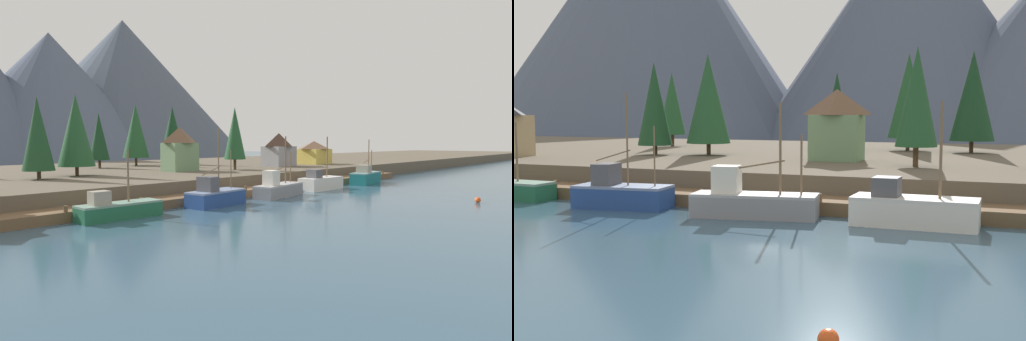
% 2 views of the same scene
% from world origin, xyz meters
% --- Properties ---
extents(ground_plane, '(400.00, 400.00, 1.00)m').
position_xyz_m(ground_plane, '(0.00, 20.00, -0.50)').
color(ground_plane, '#335166').
extents(dock, '(80.00, 4.00, 1.60)m').
position_xyz_m(dock, '(0.00, 1.99, 0.50)').
color(dock, brown).
rests_on(dock, ground_plane).
extents(shoreline_bank, '(400.00, 56.00, 2.50)m').
position_xyz_m(shoreline_bank, '(0.00, 32.00, 1.25)').
color(shoreline_bank, brown).
rests_on(shoreline_bank, ground_plane).
extents(mountain_west_peak, '(107.88, 107.88, 80.32)m').
position_xyz_m(mountain_west_peak, '(-92.32, 130.70, 40.16)').
color(mountain_west_peak, '#4C566B').
rests_on(mountain_west_peak, ground_plane).
extents(mountain_central_peak, '(93.36, 93.36, 67.91)m').
position_xyz_m(mountain_central_peak, '(-11.54, 144.55, 33.96)').
color(mountain_central_peak, '#4C566B').
rests_on(mountain_central_peak, ground_plane).
extents(fishing_boat_blue, '(7.77, 3.82, 8.99)m').
position_xyz_m(fishing_boat_blue, '(-11.56, -2.09, 1.13)').
color(fishing_boat_blue, navy).
rests_on(fishing_boat_blue, ground_plane).
extents(fishing_boat_grey, '(9.32, 4.24, 8.18)m').
position_xyz_m(fishing_boat_grey, '(-0.31, -2.32, 1.11)').
color(fishing_boat_grey, gray).
rests_on(fishing_boat_grey, ground_plane).
extents(fishing_boat_white, '(8.15, 3.04, 8.22)m').
position_xyz_m(fishing_boat_white, '(10.92, -1.67, 1.11)').
color(fishing_boat_white, silver).
rests_on(fishing_boat_white, ground_plane).
extents(house_green, '(5.28, 4.23, 7.38)m').
position_xyz_m(house_green, '(0.04, 19.29, 6.28)').
color(house_green, '#6B8E66').
rests_on(house_green, shoreline_bank).
extents(conifer_near_left, '(3.95, 3.95, 10.85)m').
position_xyz_m(conifer_near_left, '(-29.88, 36.89, 8.78)').
color(conifer_near_left, '#4C3823').
rests_on(conifer_near_left, shoreline_bank).
extents(conifer_near_right, '(4.05, 4.05, 10.87)m').
position_xyz_m(conifer_near_right, '(-22.43, 20.26, 8.49)').
color(conifer_near_right, '#4C3823').
rests_on(conifer_near_right, shoreline_bank).
extents(conifer_mid_left, '(3.74, 3.74, 10.28)m').
position_xyz_m(conifer_mid_left, '(-4.86, 37.16, 8.37)').
color(conifer_mid_left, '#4C3823').
rests_on(conifer_mid_left, shoreline_bank).
extents(conifer_mid_right, '(5.32, 5.32, 12.64)m').
position_xyz_m(conifer_mid_right, '(4.25, 39.15, 9.64)').
color(conifer_mid_right, '#4C3823').
rests_on(conifer_mid_right, shoreline_bank).
extents(conifer_back_left, '(5.19, 5.19, 11.79)m').
position_xyz_m(conifer_back_left, '(-16.35, 22.24, 9.08)').
color(conifer_back_left, '#4C3823').
rests_on(conifer_back_left, shoreline_bank).
extents(conifer_back_right, '(5.43, 5.43, 12.52)m').
position_xyz_m(conifer_back_right, '(12.31, 37.51, 9.50)').
color(conifer_back_right, '#4C3823').
rests_on(conifer_back_right, shoreline_bank).
extents(conifer_centre, '(3.85, 3.85, 10.99)m').
position_xyz_m(conifer_centre, '(8.73, 14.88, 8.91)').
color(conifer_centre, '#4C3823').
rests_on(conifer_centre, shoreline_bank).
extents(channel_buoy, '(0.70, 0.70, 0.70)m').
position_xyz_m(channel_buoy, '(11.62, -24.01, 0.35)').
color(channel_buoy, '#E04C19').
rests_on(channel_buoy, ground_plane).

